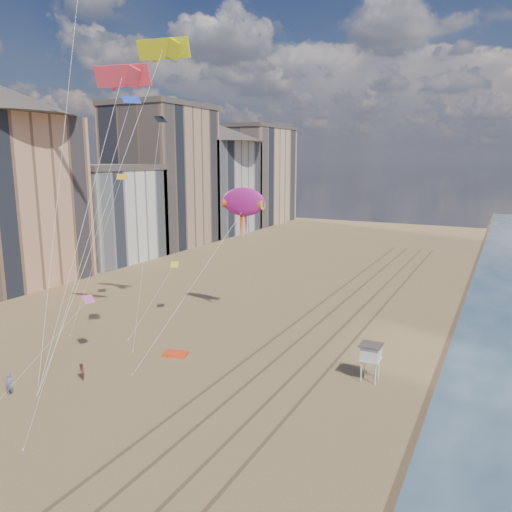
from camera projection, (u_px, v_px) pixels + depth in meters
The scene contains 9 objects.
wet_sand at pixel (496, 342), 49.77m from camera, with size 260.00×260.00×0.00m, color #42301E.
tracks at pixel (305, 348), 48.31m from camera, with size 7.68×120.00×0.01m.
buildings at pixel (143, 182), 98.26m from camera, with size 34.72×131.35×29.00m.
lifeguard_stand at pixel (371, 353), 40.73m from camera, with size 1.75×1.75×3.17m.
grounded_kite at pixel (175, 354), 46.50m from camera, with size 2.19×1.39×0.25m, color #F63E14.
show_kite at pixel (243, 202), 53.43m from camera, with size 4.80×8.88×20.86m.
kite_flyer_a at pixel (9, 384), 38.51m from camera, with size 0.66×0.43×1.81m, color slate.
kite_flyer_b at pixel (81, 372), 41.20m from camera, with size 0.72×0.56×1.48m, color brown.
small_kites at pixel (119, 182), 46.36m from camera, with size 17.08×18.68×17.24m.
Camera 1 is at (18.95, -12.91, 18.06)m, focal length 35.00 mm.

